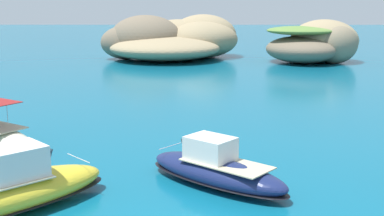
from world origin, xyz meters
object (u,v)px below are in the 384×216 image
at_px(motorboat_navy, 216,170).
at_px(motorboat_yellow, 3,192).
at_px(islet_large, 174,40).
at_px(islet_small, 317,44).

bearing_deg(motorboat_navy, motorboat_yellow, -159.62).
distance_m(islet_large, motorboat_yellow, 65.49).
height_order(islet_large, motorboat_navy, islet_large).
bearing_deg(motorboat_navy, islet_small, 71.76).
xyz_separation_m(islet_large, motorboat_navy, (4.78, -61.66, -2.15)).
distance_m(islet_small, motorboat_navy, 58.75).
distance_m(islet_small, motorboat_yellow, 65.71).
bearing_deg(islet_small, islet_large, 165.70).
bearing_deg(motorboat_yellow, motorboat_navy, 20.38).
relative_size(islet_large, motorboat_yellow, 2.85).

